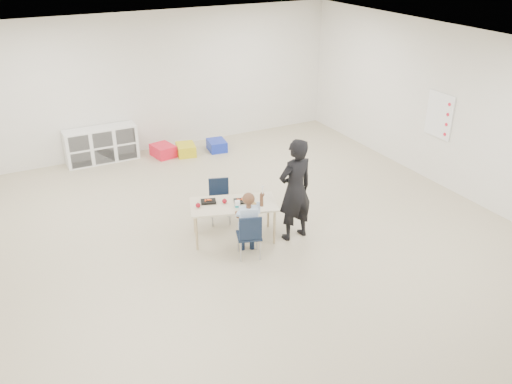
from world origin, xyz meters
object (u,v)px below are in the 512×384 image
child (249,222)px  adult (295,190)px  cubby_shelf (101,145)px  table (234,221)px  chair_near (249,235)px

child → adult: adult is taller
child → cubby_shelf: size_ratio=0.78×
table → child: bearing=-74.3°
table → child: size_ratio=1.28×
child → adult: size_ratio=0.69×
chair_near → adult: bearing=29.3°
chair_near → table: bearing=105.7°
child → adult: bearing=29.3°
cubby_shelf → adult: adult is taller
cubby_shelf → adult: 4.71m
table → chair_near: 0.56m
table → adult: (0.81, -0.39, 0.49)m
adult → chair_near: bearing=4.7°
cubby_shelf → child: bearing=-76.9°
table → adult: 1.03m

